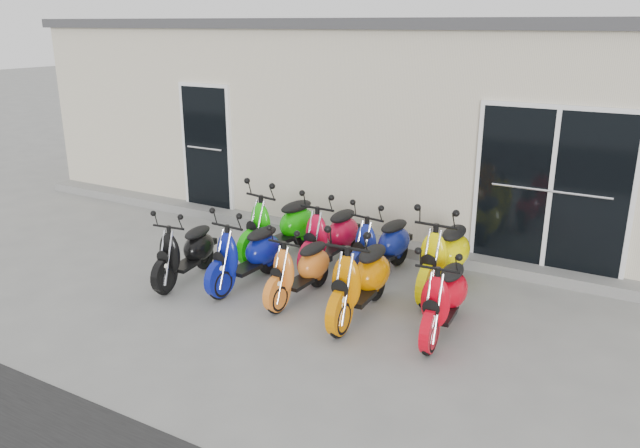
% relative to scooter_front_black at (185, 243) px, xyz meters
% --- Properties ---
extents(ground, '(80.00, 80.00, 0.00)m').
position_rel_scooter_front_black_xyz_m(ground, '(1.47, 0.41, -0.53)').
color(ground, gray).
rests_on(ground, ground).
extents(building, '(14.00, 6.00, 3.20)m').
position_rel_scooter_front_black_xyz_m(building, '(1.47, 5.61, 1.07)').
color(building, beige).
rests_on(building, ground).
extents(roof_cap, '(14.20, 6.20, 0.16)m').
position_rel_scooter_front_black_xyz_m(roof_cap, '(1.47, 5.61, 2.75)').
color(roof_cap, '#3F3F42').
rests_on(roof_cap, building).
extents(front_step, '(14.00, 0.40, 0.15)m').
position_rel_scooter_front_black_xyz_m(front_step, '(1.47, 2.43, -0.45)').
color(front_step, gray).
rests_on(front_step, ground).
extents(door_left, '(1.07, 0.08, 2.22)m').
position_rel_scooter_front_black_xyz_m(door_left, '(-1.73, 2.58, 0.73)').
color(door_left, black).
rests_on(door_left, front_step).
extents(door_right, '(2.02, 0.08, 2.22)m').
position_rel_scooter_front_black_xyz_m(door_right, '(4.07, 2.58, 0.73)').
color(door_right, black).
rests_on(door_right, front_step).
extents(scooter_front_black, '(0.71, 1.48, 1.05)m').
position_rel_scooter_front_black_xyz_m(scooter_front_black, '(0.00, 0.00, 0.00)').
color(scooter_front_black, black).
rests_on(scooter_front_black, ground).
extents(scooter_front_blue, '(0.63, 1.55, 1.12)m').
position_rel_scooter_front_black_xyz_m(scooter_front_blue, '(0.79, 0.28, 0.03)').
color(scooter_front_blue, navy).
rests_on(scooter_front_blue, ground).
extents(scooter_front_orange_a, '(0.57, 1.42, 1.03)m').
position_rel_scooter_front_black_xyz_m(scooter_front_orange_a, '(1.62, 0.26, -0.01)').
color(scooter_front_orange_a, orange).
rests_on(scooter_front_orange_a, ground).
extents(scooter_front_orange_b, '(0.68, 1.67, 1.21)m').
position_rel_scooter_front_black_xyz_m(scooter_front_orange_b, '(2.48, 0.19, 0.08)').
color(scooter_front_orange_b, orange).
rests_on(scooter_front_orange_b, ground).
extents(scooter_front_red, '(0.65, 1.53, 1.10)m').
position_rel_scooter_front_black_xyz_m(scooter_front_red, '(3.46, 0.28, 0.03)').
color(scooter_front_red, red).
rests_on(scooter_front_red, ground).
extents(scooter_back_green, '(0.86, 1.76, 1.24)m').
position_rel_scooter_front_black_xyz_m(scooter_back_green, '(0.60, 1.37, 0.09)').
color(scooter_back_green, '#15C308').
rests_on(scooter_back_green, ground).
extents(scooter_back_red, '(0.60, 1.60, 1.17)m').
position_rel_scooter_front_black_xyz_m(scooter_back_red, '(1.41, 1.41, 0.06)').
color(scooter_back_red, red).
rests_on(scooter_back_red, ground).
extents(scooter_back_blue, '(0.76, 1.59, 1.13)m').
position_rel_scooter_front_black_xyz_m(scooter_back_blue, '(2.17, 1.45, 0.04)').
color(scooter_back_blue, navy).
rests_on(scooter_back_blue, ground).
extents(scooter_back_yellow, '(0.61, 1.67, 1.24)m').
position_rel_scooter_front_black_xyz_m(scooter_back_yellow, '(3.08, 1.37, 0.09)').
color(scooter_back_yellow, '#FDEC00').
rests_on(scooter_back_yellow, ground).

